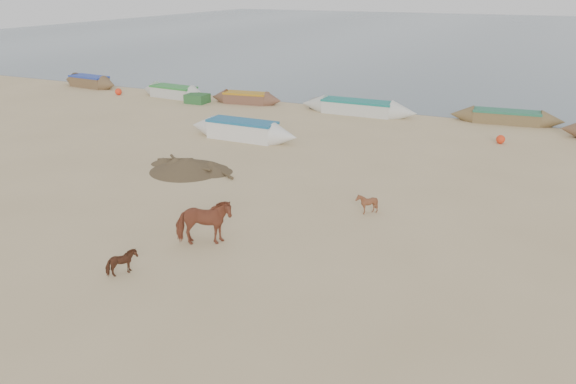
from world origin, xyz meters
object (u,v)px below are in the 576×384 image
(calf_right, at_px, (122,263))
(near_canoe, at_px, (242,130))
(cow_adult, at_px, (204,222))
(calf_front, at_px, (367,203))

(calf_right, xyz_separation_m, near_canoe, (-4.07, 13.99, 0.13))
(cow_adult, height_order, calf_right, cow_adult)
(near_canoe, bearing_deg, cow_adult, -65.27)
(near_canoe, bearing_deg, calf_front, -36.95)
(cow_adult, height_order, calf_front, cow_adult)
(cow_adult, bearing_deg, near_canoe, -5.38)
(calf_right, height_order, near_canoe, near_canoe)
(cow_adult, relative_size, near_canoe, 0.28)
(cow_adult, distance_m, calf_right, 2.82)
(calf_front, bearing_deg, near_canoe, -128.73)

